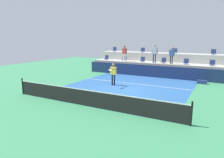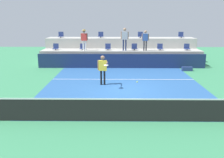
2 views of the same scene
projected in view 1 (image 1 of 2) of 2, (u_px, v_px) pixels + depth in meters
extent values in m
plane|color=#388456|center=(121.00, 90.00, 14.37)|extent=(40.00, 40.00, 0.00)
cube|color=#285693|center=(127.00, 87.00, 15.23)|extent=(9.00, 10.00, 0.01)
cube|color=white|center=(134.00, 84.00, 16.43)|extent=(9.00, 0.06, 0.00)
cylinder|color=black|center=(23.00, 86.00, 13.26)|extent=(0.08, 0.08, 1.07)
cylinder|color=black|center=(192.00, 114.00, 8.38)|extent=(0.08, 0.08, 1.07)
cube|color=black|center=(88.00, 98.00, 10.83)|extent=(10.40, 0.01, 0.87)
cube|color=white|center=(88.00, 90.00, 10.75)|extent=(10.40, 0.02, 0.05)
cube|color=navy|center=(149.00, 71.00, 19.43)|extent=(13.00, 0.16, 1.10)
cube|color=#ADAAA3|center=(153.00, 68.00, 20.54)|extent=(13.00, 1.80, 1.25)
cube|color=#ADAAA3|center=(158.00, 63.00, 22.00)|extent=(13.00, 1.80, 2.10)
cylinder|color=#2D2D33|center=(106.00, 59.00, 22.80)|extent=(0.08, 0.08, 0.10)
cube|color=navy|center=(106.00, 59.00, 22.78)|extent=(0.44, 0.40, 0.04)
cube|color=navy|center=(107.00, 57.00, 22.90)|extent=(0.44, 0.04, 0.38)
cylinder|color=#2D2D33|center=(124.00, 60.00, 21.76)|extent=(0.08, 0.08, 0.10)
cube|color=navy|center=(124.00, 60.00, 21.74)|extent=(0.44, 0.40, 0.04)
cube|color=navy|center=(125.00, 58.00, 21.86)|extent=(0.44, 0.04, 0.38)
cylinder|color=#2D2D33|center=(142.00, 61.00, 20.78)|extent=(0.08, 0.08, 0.10)
cube|color=navy|center=(142.00, 61.00, 20.77)|extent=(0.44, 0.40, 0.04)
cube|color=navy|center=(143.00, 59.00, 20.88)|extent=(0.44, 0.04, 0.38)
cylinder|color=#2D2D33|center=(163.00, 63.00, 19.77)|extent=(0.08, 0.08, 0.10)
cube|color=navy|center=(163.00, 62.00, 19.75)|extent=(0.44, 0.40, 0.04)
cube|color=navy|center=(164.00, 60.00, 19.87)|extent=(0.44, 0.04, 0.38)
cylinder|color=#2D2D33|center=(186.00, 64.00, 18.78)|extent=(0.08, 0.08, 0.10)
cube|color=navy|center=(186.00, 63.00, 18.77)|extent=(0.44, 0.40, 0.04)
cube|color=navy|center=(186.00, 61.00, 18.88)|extent=(0.44, 0.04, 0.38)
cylinder|color=#2D2D33|center=(212.00, 65.00, 17.76)|extent=(0.08, 0.08, 0.10)
cube|color=navy|center=(212.00, 64.00, 17.74)|extent=(0.44, 0.40, 0.04)
cube|color=navy|center=(212.00, 62.00, 17.86)|extent=(0.44, 0.04, 0.38)
cylinder|color=#2D2D33|center=(114.00, 51.00, 24.15)|extent=(0.08, 0.08, 0.10)
cube|color=navy|center=(114.00, 50.00, 24.13)|extent=(0.44, 0.40, 0.04)
cube|color=navy|center=(115.00, 49.00, 24.25)|extent=(0.44, 0.04, 0.38)
cylinder|color=#2D2D33|center=(142.00, 52.00, 22.49)|extent=(0.08, 0.08, 0.10)
cube|color=navy|center=(142.00, 51.00, 22.47)|extent=(0.44, 0.40, 0.04)
cube|color=navy|center=(143.00, 49.00, 22.59)|extent=(0.44, 0.04, 0.38)
cylinder|color=#2D2D33|center=(175.00, 53.00, 20.85)|extent=(0.08, 0.08, 0.10)
cube|color=navy|center=(175.00, 52.00, 20.83)|extent=(0.44, 0.40, 0.04)
cube|color=navy|center=(175.00, 50.00, 20.95)|extent=(0.44, 0.04, 0.38)
cylinder|color=#2D2D33|center=(213.00, 54.00, 19.17)|extent=(0.08, 0.08, 0.10)
cube|color=navy|center=(213.00, 53.00, 19.15)|extent=(0.44, 0.40, 0.04)
cube|color=navy|center=(214.00, 51.00, 19.27)|extent=(0.44, 0.04, 0.38)
cylinder|color=black|center=(112.00, 80.00, 15.88)|extent=(0.11, 0.11, 0.85)
cylinder|color=black|center=(114.00, 80.00, 15.78)|extent=(0.11, 0.11, 0.85)
cube|color=yellow|center=(113.00, 71.00, 15.69)|extent=(0.47, 0.20, 0.60)
sphere|color=#846047|center=(113.00, 65.00, 15.60)|extent=(0.24, 0.24, 0.23)
cylinder|color=#846047|center=(110.00, 70.00, 15.82)|extent=(0.07, 0.07, 0.57)
cylinder|color=#846047|center=(115.00, 69.00, 15.29)|extent=(0.09, 0.54, 0.07)
cylinder|color=black|center=(112.00, 69.00, 14.98)|extent=(0.05, 0.26, 0.04)
ellipsoid|color=silver|center=(110.00, 70.00, 14.74)|extent=(0.27, 0.33, 0.03)
cylinder|color=white|center=(124.00, 57.00, 21.39)|extent=(0.12, 0.12, 0.80)
cylinder|color=white|center=(125.00, 57.00, 21.29)|extent=(0.12, 0.12, 0.80)
cube|color=red|center=(124.00, 51.00, 21.20)|extent=(0.45, 0.23, 0.57)
sphere|color=#846047|center=(125.00, 47.00, 21.12)|extent=(0.24, 0.24, 0.22)
cylinder|color=#846047|center=(122.00, 51.00, 21.34)|extent=(0.08, 0.08, 0.53)
cylinder|color=#846047|center=(127.00, 51.00, 21.06)|extent=(0.08, 0.08, 0.53)
cylinder|color=tan|center=(125.00, 46.00, 21.11)|extent=(0.43, 0.43, 0.01)
cylinder|color=tan|center=(125.00, 46.00, 21.10)|extent=(0.25, 0.25, 0.09)
cylinder|color=navy|center=(153.00, 58.00, 19.87)|extent=(0.11, 0.11, 0.88)
cylinder|color=navy|center=(155.00, 58.00, 19.77)|extent=(0.11, 0.11, 0.88)
cube|color=#B2B2B7|center=(155.00, 51.00, 19.67)|extent=(0.49, 0.20, 0.63)
sphere|color=#A87A5B|center=(155.00, 46.00, 19.58)|extent=(0.25, 0.25, 0.24)
cylinder|color=#A87A5B|center=(152.00, 50.00, 19.81)|extent=(0.07, 0.07, 0.59)
cylinder|color=#A87A5B|center=(157.00, 51.00, 19.53)|extent=(0.07, 0.07, 0.59)
cylinder|color=#2D2D33|center=(170.00, 60.00, 19.12)|extent=(0.13, 0.13, 0.79)
cylinder|color=#2D2D33|center=(172.00, 60.00, 19.00)|extent=(0.13, 0.13, 0.79)
cube|color=#2D4C8C|center=(172.00, 53.00, 18.93)|extent=(0.45, 0.26, 0.56)
sphere|color=#A87A5B|center=(172.00, 48.00, 18.84)|extent=(0.25, 0.25, 0.21)
cylinder|color=#A87A5B|center=(169.00, 52.00, 19.08)|extent=(0.08, 0.08, 0.52)
cylinder|color=#A87A5B|center=(174.00, 52.00, 18.77)|extent=(0.08, 0.08, 0.52)
sphere|color=#CCE033|center=(125.00, 84.00, 13.34)|extent=(0.07, 0.07, 0.07)
cube|color=navy|center=(202.00, 82.00, 16.39)|extent=(0.76, 0.28, 0.30)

